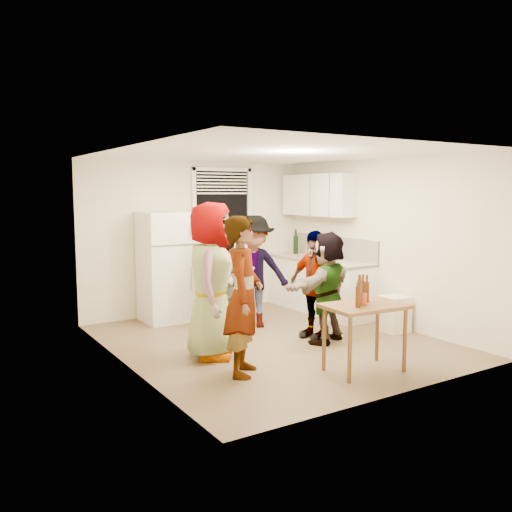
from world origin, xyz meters
TOP-DOWN VIEW (x-y plane):
  - room at (0.00, 0.00)m, footprint 4.00×4.50m
  - window at (0.45, 2.21)m, footprint 1.12×0.10m
  - refrigerator at (-0.75, 1.88)m, footprint 0.70×0.70m
  - counter_lower at (1.70, 1.15)m, footprint 0.60×2.20m
  - countertop at (1.70, 1.15)m, footprint 0.64×2.22m
  - backsplash at (1.99, 1.15)m, footprint 0.03×2.20m
  - upper_cabinets at (1.83, 1.35)m, footprint 0.34×1.60m
  - kettle at (1.65, 1.27)m, footprint 0.31×0.29m
  - paper_towel at (1.68, 0.98)m, footprint 0.12×0.12m
  - wine_bottle at (1.75, 1.87)m, footprint 0.08×0.08m
  - beer_bottle_counter at (1.60, 0.68)m, footprint 0.06×0.06m
  - blue_cup at (1.44, 0.57)m, footprint 0.09×0.09m
  - picture_frame at (1.92, 1.51)m, footprint 0.02×0.17m
  - trash_bin at (1.77, -0.51)m, footprint 0.36×0.36m
  - serving_table at (0.19, -1.55)m, footprint 0.95×0.67m
  - beer_bottle_table at (0.10, -1.55)m, footprint 0.07×0.07m
  - red_cup at (0.15, -1.55)m, footprint 0.10×0.10m
  - guest_grey at (-1.01, -0.16)m, footprint 2.08×1.84m
  - guest_stripe at (-1.00, -0.91)m, footprint 1.76×1.60m
  - guest_back_left at (-0.22, 0.81)m, footprint 0.91×1.70m
  - guest_back_right at (0.21, 0.83)m, footprint 1.70×1.97m
  - guest_black at (0.59, -0.14)m, footprint 1.61×1.10m
  - guest_orange at (0.61, -0.39)m, footprint 1.85×1.91m

SIDE VIEW (x-z plane):
  - room at x=0.00m, z-range -1.25..1.25m
  - serving_table at x=0.19m, z-range -0.38..0.38m
  - guest_grey at x=-1.01m, z-range -0.30..0.30m
  - guest_stripe at x=-1.00m, z-range -0.21..0.21m
  - guest_back_left at x=-0.22m, z-range -0.31..0.31m
  - guest_back_right at x=0.21m, z-range -0.31..0.31m
  - guest_black at x=0.59m, z-range -0.18..0.18m
  - guest_orange at x=0.61m, z-range -0.22..0.22m
  - trash_bin at x=1.77m, z-range -0.01..0.51m
  - counter_lower at x=1.70m, z-range 0.00..0.86m
  - beer_bottle_table at x=0.10m, z-range 0.64..0.89m
  - red_cup at x=0.15m, z-range 0.70..0.83m
  - refrigerator at x=-0.75m, z-range 0.00..1.70m
  - countertop at x=1.70m, z-range 0.86..0.90m
  - kettle at x=1.65m, z-range 0.79..1.01m
  - paper_towel at x=1.68m, z-range 0.77..1.03m
  - wine_bottle at x=1.75m, z-range 0.74..1.06m
  - beer_bottle_counter at x=1.60m, z-range 0.79..1.01m
  - blue_cup at x=1.44m, z-range 0.84..0.96m
  - picture_frame at x=1.92m, z-range 0.90..1.05m
  - backsplash at x=1.99m, z-range 0.90..1.26m
  - window at x=0.45m, z-range 1.32..2.38m
  - upper_cabinets at x=1.83m, z-range 1.60..2.30m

